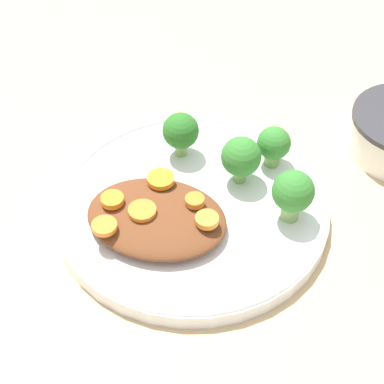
{
  "coord_description": "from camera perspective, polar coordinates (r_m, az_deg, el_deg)",
  "views": [
    {
      "loc": [
        0.12,
        -0.43,
        0.49
      ],
      "look_at": [
        0.0,
        0.0,
        0.03
      ],
      "focal_mm": 60.0,
      "sensor_mm": 36.0,
      "label": 1
    }
  ],
  "objects": [
    {
      "name": "carrot_slice_2",
      "position": [
        0.61,
        -7.79,
        -3.02
      ],
      "size": [
        0.02,
        0.02,
        0.01
      ],
      "primitive_type": "cylinder",
      "color": "orange",
      "rests_on": "stew_mound"
    },
    {
      "name": "broccoli_floret_1",
      "position": [
        0.62,
        8.96,
        -0.09
      ],
      "size": [
        0.04,
        0.04,
        0.06
      ],
      "color": "#7FA85B",
      "rests_on": "plate"
    },
    {
      "name": "carrot_slice_1",
      "position": [
        0.63,
        -7.09,
        -0.68
      ],
      "size": [
        0.02,
        0.02,
        0.01
      ],
      "primitive_type": "cylinder",
      "color": "orange",
      "rests_on": "stew_mound"
    },
    {
      "name": "ground_plane",
      "position": [
        0.67,
        -0.0,
        -1.9
      ],
      "size": [
        4.0,
        4.0,
        0.0
      ],
      "primitive_type": "plane",
      "color": "tan"
    },
    {
      "name": "carrot_slice_5",
      "position": [
        0.64,
        -2.82,
        1.1
      ],
      "size": [
        0.03,
        0.03,
        0.01
      ],
      "primitive_type": "cylinder",
      "color": "orange",
      "rests_on": "stew_mound"
    },
    {
      "name": "carrot_slice_0",
      "position": [
        0.62,
        -4.44,
        -1.67
      ],
      "size": [
        0.03,
        0.03,
        0.0
      ],
      "primitive_type": "cylinder",
      "color": "orange",
      "rests_on": "stew_mound"
    },
    {
      "name": "broccoli_floret_2",
      "position": [
        0.66,
        4.38,
        3.08
      ],
      "size": [
        0.04,
        0.04,
        0.05
      ],
      "color": "#759E51",
      "rests_on": "plate"
    },
    {
      "name": "broccoli_floret_0",
      "position": [
        0.69,
        -1.01,
        5.39
      ],
      "size": [
        0.04,
        0.04,
        0.05
      ],
      "color": "#7FA85B",
      "rests_on": "plate"
    },
    {
      "name": "stew_mound",
      "position": [
        0.63,
        -3.17,
        -2.3
      ],
      "size": [
        0.14,
        0.11,
        0.02
      ],
      "primitive_type": "ellipsoid",
      "color": "brown",
      "rests_on": "plate"
    },
    {
      "name": "carrot_slice_4",
      "position": [
        0.62,
        0.25,
        -0.77
      ],
      "size": [
        0.02,
        0.02,
        0.01
      ],
      "primitive_type": "cylinder",
      "color": "orange",
      "rests_on": "stew_mound"
    },
    {
      "name": "carrot_slice_3",
      "position": [
        0.61,
        1.34,
        -2.47
      ],
      "size": [
        0.02,
        0.02,
        0.01
      ],
      "primitive_type": "cylinder",
      "color": "orange",
      "rests_on": "stew_mound"
    },
    {
      "name": "broccoli_floret_3",
      "position": [
        0.68,
        7.27,
        4.21
      ],
      "size": [
        0.04,
        0.04,
        0.05
      ],
      "color": "#759E51",
      "rests_on": "plate"
    },
    {
      "name": "plate",
      "position": [
        0.66,
        -0.0,
        -1.25
      ],
      "size": [
        0.28,
        0.28,
        0.02
      ],
      "color": "white",
      "rests_on": "ground_plane"
    }
  ]
}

